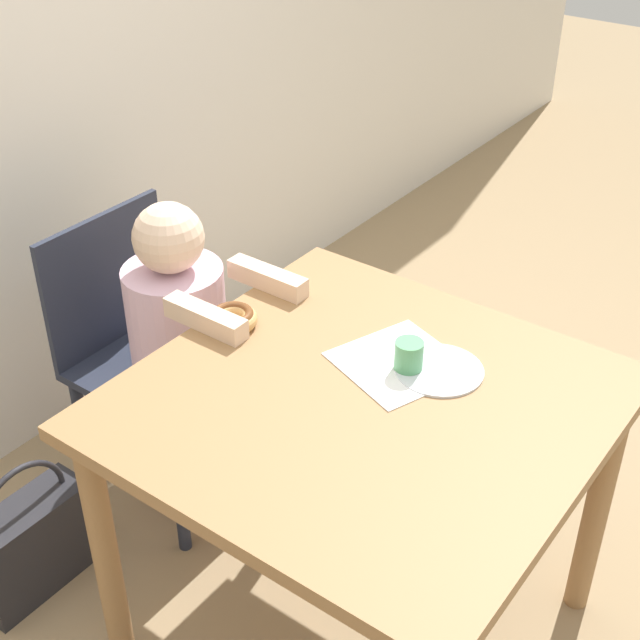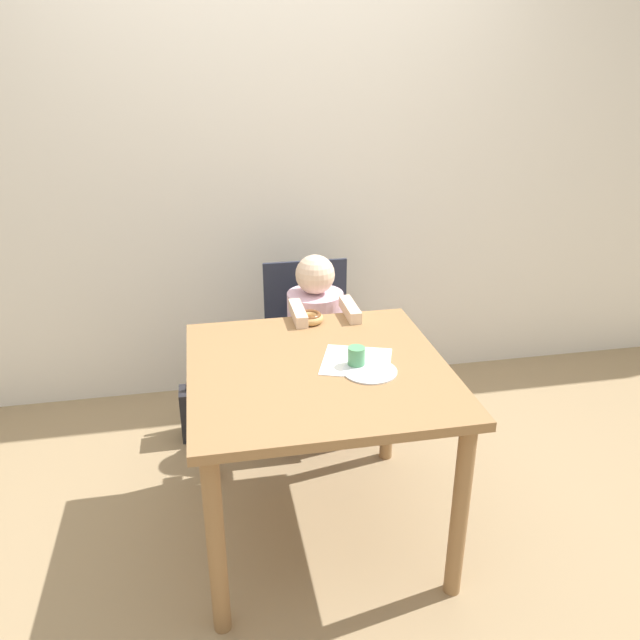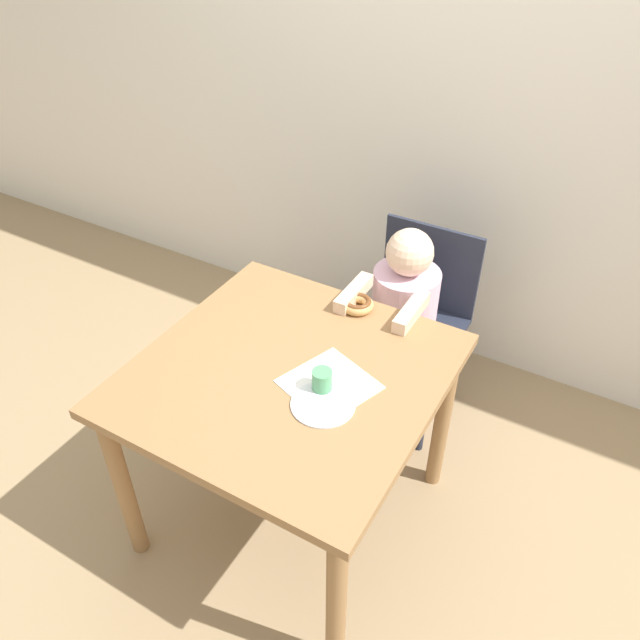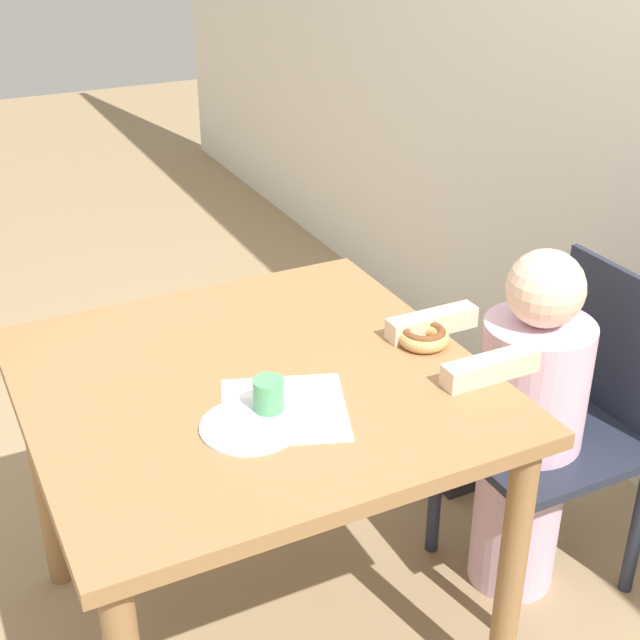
{
  "view_description": "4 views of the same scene",
  "coord_description": "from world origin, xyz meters",
  "px_view_note": "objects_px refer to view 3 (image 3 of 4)",
  "views": [
    {
      "loc": [
        -1.24,
        -0.8,
        1.9
      ],
      "look_at": [
        0.03,
        0.14,
        0.86
      ],
      "focal_mm": 50.0,
      "sensor_mm": 36.0,
      "label": 1
    },
    {
      "loc": [
        -0.38,
        -1.98,
        1.79
      ],
      "look_at": [
        0.03,
        0.14,
        0.86
      ],
      "focal_mm": 35.0,
      "sensor_mm": 36.0,
      "label": 2
    },
    {
      "loc": [
        0.83,
        -1.23,
        2.09
      ],
      "look_at": [
        0.03,
        0.14,
        0.86
      ],
      "focal_mm": 35.0,
      "sensor_mm": 36.0,
      "label": 3
    },
    {
      "loc": [
        1.52,
        -0.59,
        1.73
      ],
      "look_at": [
        0.03,
        0.14,
        0.86
      ],
      "focal_mm": 50.0,
      "sensor_mm": 36.0,
      "label": 4
    }
  ],
  "objects_px": {
    "chair": "(413,322)",
    "cup": "(322,381)",
    "donut": "(358,304)",
    "child_figure": "(401,333)",
    "handbag": "(310,342)"
  },
  "relations": [
    {
      "from": "chair",
      "to": "donut",
      "type": "distance_m",
      "value": 0.51
    },
    {
      "from": "child_figure",
      "to": "handbag",
      "type": "xyz_separation_m",
      "value": [
        -0.5,
        0.1,
        -0.33
      ]
    },
    {
      "from": "chair",
      "to": "donut",
      "type": "bearing_deg",
      "value": -100.92
    },
    {
      "from": "chair",
      "to": "cup",
      "type": "distance_m",
      "value": 0.88
    },
    {
      "from": "chair",
      "to": "child_figure",
      "type": "height_order",
      "value": "child_figure"
    },
    {
      "from": "cup",
      "to": "donut",
      "type": "bearing_deg",
      "value": 102.79
    },
    {
      "from": "chair",
      "to": "child_figure",
      "type": "distance_m",
      "value": 0.13
    },
    {
      "from": "chair",
      "to": "child_figure",
      "type": "relative_size",
      "value": 0.88
    },
    {
      "from": "donut",
      "to": "cup",
      "type": "bearing_deg",
      "value": -77.21
    },
    {
      "from": "chair",
      "to": "child_figure",
      "type": "bearing_deg",
      "value": -90.0
    },
    {
      "from": "chair",
      "to": "donut",
      "type": "relative_size",
      "value": 7.17
    },
    {
      "from": "chair",
      "to": "cup",
      "type": "bearing_deg",
      "value": -88.56
    },
    {
      "from": "donut",
      "to": "cup",
      "type": "distance_m",
      "value": 0.43
    },
    {
      "from": "donut",
      "to": "cup",
      "type": "height_order",
      "value": "cup"
    },
    {
      "from": "child_figure",
      "to": "donut",
      "type": "distance_m",
      "value": 0.4
    }
  ]
}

